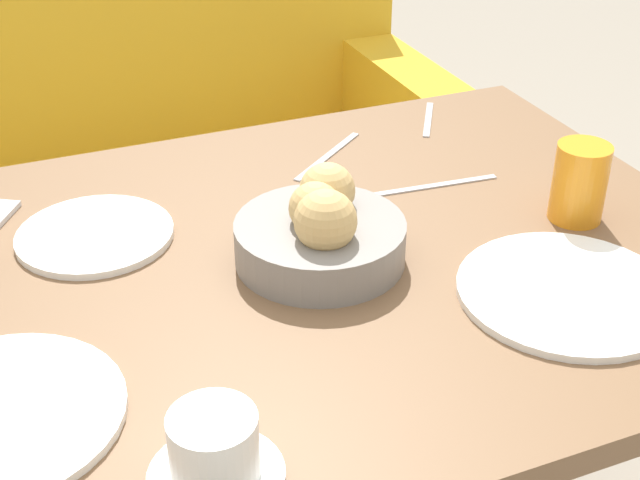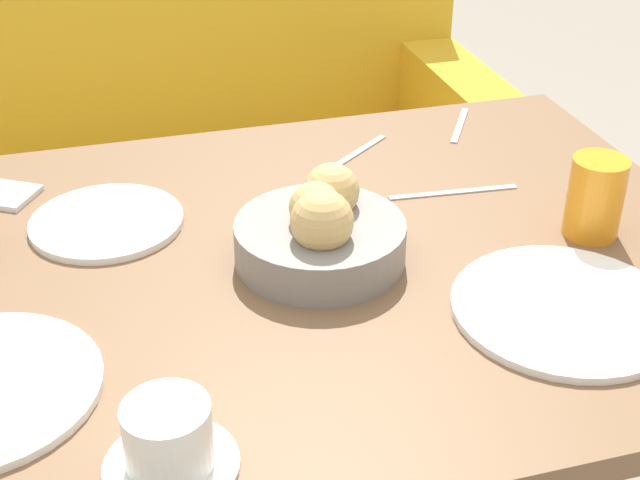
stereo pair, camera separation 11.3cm
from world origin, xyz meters
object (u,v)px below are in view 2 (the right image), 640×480
(juice_glass, at_px, (595,197))
(spoon_coffee, at_px, (460,125))
(plate_far_center, at_px, (107,222))
(knife_silver, at_px, (350,157))
(couch, at_px, (118,201))
(fork_silver, at_px, (453,192))
(coffee_cup, at_px, (169,441))
(bread_basket, at_px, (321,231))
(plate_near_right, at_px, (565,308))

(juice_glass, distance_m, spoon_coffee, 0.38)
(plate_far_center, relative_size, knife_silver, 1.31)
(couch, bearing_deg, fork_silver, -64.34)
(spoon_coffee, bearing_deg, coffee_cup, -131.20)
(couch, xyz_separation_m, fork_silver, (0.46, -0.96, 0.45))
(plate_far_center, height_order, fork_silver, plate_far_center)
(couch, bearing_deg, plate_far_center, -92.28)
(coffee_cup, bearing_deg, fork_silver, 42.87)
(fork_silver, bearing_deg, coffee_cup, -137.13)
(coffee_cup, bearing_deg, spoon_coffee, 48.80)
(couch, distance_m, knife_silver, 0.99)
(bread_basket, distance_m, knife_silver, 0.31)
(bread_basket, distance_m, plate_near_right, 0.31)
(knife_silver, distance_m, spoon_coffee, 0.23)
(couch, distance_m, spoon_coffee, 1.03)
(bread_basket, xyz_separation_m, knife_silver, (0.13, 0.28, -0.04))
(couch, xyz_separation_m, spoon_coffee, (0.57, -0.74, 0.45))
(plate_near_right, bearing_deg, coffee_cup, -165.39)
(plate_far_center, bearing_deg, plate_near_right, -35.02)
(couch, relative_size, spoon_coffee, 13.95)
(couch, height_order, juice_glass, juice_glass)
(knife_silver, bearing_deg, couch, 113.54)
(fork_silver, xyz_separation_m, knife_silver, (-0.11, 0.15, 0.00))
(juice_glass, bearing_deg, spoon_coffee, 93.92)
(juice_glass, xyz_separation_m, coffee_cup, (-0.60, -0.28, -0.02))
(coffee_cup, bearing_deg, bread_basket, 53.22)
(bread_basket, bearing_deg, fork_silver, 27.60)
(couch, xyz_separation_m, plate_near_right, (0.47, -1.27, 0.45))
(plate_near_right, bearing_deg, couch, 110.28)
(couch, bearing_deg, plate_near_right, -69.72)
(plate_near_right, bearing_deg, knife_silver, 104.34)
(plate_near_right, relative_size, knife_silver, 1.68)
(plate_far_center, relative_size, coffee_cup, 1.63)
(bread_basket, bearing_deg, plate_near_right, -37.47)
(couch, height_order, plate_near_right, couch)
(couch, bearing_deg, bread_basket, -78.32)
(fork_silver, bearing_deg, plate_far_center, 175.14)
(bread_basket, distance_m, juice_glass, 0.37)
(plate_far_center, bearing_deg, bread_basket, -32.55)
(plate_far_center, relative_size, spoon_coffee, 1.60)
(bread_basket, height_order, coffee_cup, bread_basket)
(plate_far_center, height_order, knife_silver, plate_far_center)
(plate_near_right, relative_size, coffee_cup, 2.08)
(couch, height_order, knife_silver, couch)
(plate_far_center, bearing_deg, juice_glass, -17.57)
(knife_silver, bearing_deg, coffee_cup, -121.37)
(couch, xyz_separation_m, coffee_cup, (-0.01, -1.40, 0.48))
(couch, height_order, plate_far_center, couch)
(bread_basket, relative_size, knife_silver, 1.37)
(coffee_cup, xyz_separation_m, spoon_coffee, (0.58, 0.66, -0.03))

